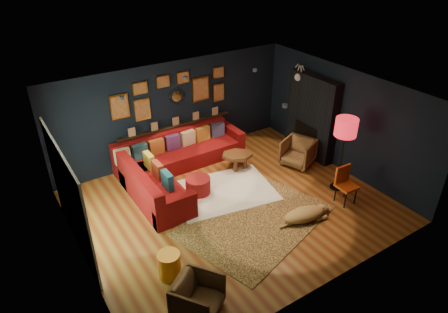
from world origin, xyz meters
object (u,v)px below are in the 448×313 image
coffee_table (237,156)px  floor_lamp (346,130)px  sectional (171,166)px  armchair_left (198,295)px  armchair_right (298,151)px  pouf (198,185)px  gold_stool (169,265)px  orange_chair (345,182)px  dog (305,212)px

coffee_table → floor_lamp: bearing=-53.4°
sectional → armchair_left: sectional is taller
armchair_left → armchair_right: 5.21m
armchair_left → pouf: bearing=24.9°
armchair_right → floor_lamp: (0.05, -1.34, 1.15)m
armchair_left → gold_stool: size_ratio=1.42×
coffee_table → armchair_right: 1.60m
sectional → pouf: bearing=-77.0°
coffee_table → orange_chair: size_ratio=1.12×
sectional → pouf: (0.22, -0.96, -0.10)m
armchair_right → dog: 2.36m
coffee_table → dog: coffee_table is taller
floor_lamp → sectional: bearing=140.7°
gold_stool → floor_lamp: 4.77m
pouf → gold_stool: 2.59m
coffee_table → gold_stool: size_ratio=1.91×
armchair_right → floor_lamp: floor_lamp is taller
armchair_left → orange_chair: size_ratio=0.83×
coffee_table → pouf: size_ratio=1.68×
armchair_right → dog: (-1.46, -1.85, -0.17)m
coffee_table → floor_lamp: floor_lamp is taller
orange_chair → floor_lamp: 1.15m
orange_chair → gold_stool: bearing=-178.5°
orange_chair → dog: size_ratio=0.68×
sectional → coffee_table: size_ratio=3.51×
sectional → armchair_right: size_ratio=4.42×
armchair_left → armchair_right: size_ratio=0.94×
gold_stool → armchair_left: bearing=-86.7°
armchair_left → floor_lamp: bearing=-19.6°
gold_stool → armchair_right: bearing=20.7°
gold_stool → dog: bearing=-2.6°
orange_chair → pouf: bearing=144.5°
armchair_left → floor_lamp: (4.53, 1.31, 1.17)m
dog → orange_chair: bearing=12.9°
gold_stool → floor_lamp: floor_lamp is taller
armchair_left → armchair_right: bearing=-5.1°
armchair_left → dog: 3.13m
sectional → orange_chair: bearing=-46.6°
orange_chair → floor_lamp: size_ratio=0.48×
pouf → gold_stool: gold_stool is taller
sectional → floor_lamp: size_ratio=1.88×
orange_chair → floor_lamp: bearing=59.5°
dog → coffee_table: bearing=99.4°
gold_stool → coffee_table: bearing=37.8°
gold_stool → orange_chair: bearing=-0.9°
pouf → armchair_left: armchair_left is taller
pouf → gold_stool: bearing=-130.7°
armchair_left → gold_stool: armchair_left is taller
coffee_table → orange_chair: orange_chair is taller
sectional → armchair_left: bearing=-110.2°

